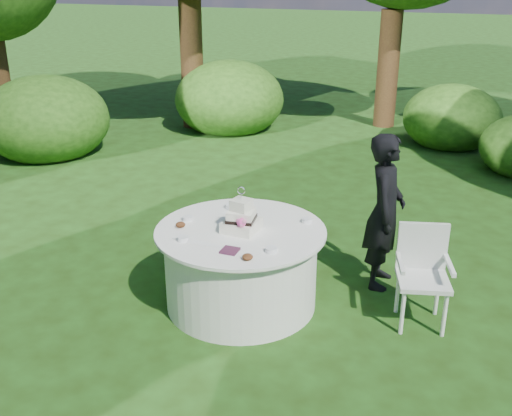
# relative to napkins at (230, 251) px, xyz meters

# --- Properties ---
(ground) EXTENTS (80.00, 80.00, 0.00)m
(ground) POSITION_rel_napkins_xyz_m (-0.09, 0.45, -0.78)
(ground) COLOR #1E350E
(ground) RESTS_ON ground
(napkins) EXTENTS (0.14, 0.14, 0.02)m
(napkins) POSITION_rel_napkins_xyz_m (0.00, 0.00, 0.00)
(napkins) COLOR #4C2039
(napkins) RESTS_ON table
(feather_plume) EXTENTS (0.48, 0.07, 0.01)m
(feather_plume) POSITION_rel_napkins_xyz_m (-0.33, 0.05, -0.00)
(feather_plume) COLOR white
(feather_plume) RESTS_ON table
(guest) EXTENTS (0.41, 0.59, 1.55)m
(guest) POSITION_rel_napkins_xyz_m (1.07, 1.32, -0.00)
(guest) COLOR black
(guest) RESTS_ON ground
(table) EXTENTS (1.56, 1.56, 0.77)m
(table) POSITION_rel_napkins_xyz_m (-0.09, 0.45, -0.39)
(table) COLOR white
(table) RESTS_ON ground
(cake) EXTENTS (0.32, 0.33, 0.42)m
(cake) POSITION_rel_napkins_xyz_m (-0.07, 0.43, 0.10)
(cake) COLOR silver
(cake) RESTS_ON table
(chair) EXTENTS (0.54, 0.54, 0.90)m
(chair) POSITION_rel_napkins_xyz_m (1.51, 0.77, -0.26)
(chair) COLOR silver
(chair) RESTS_ON ground
(votives) EXTENTS (1.16, 0.94, 0.04)m
(votives) POSITION_rel_napkins_xyz_m (-0.14, 0.47, 0.01)
(votives) COLOR white
(votives) RESTS_ON table
(petal_cups) EXTENTS (0.90, 0.48, 0.05)m
(petal_cups) POSITION_rel_napkins_xyz_m (-0.21, 0.11, 0.02)
(petal_cups) COLOR #562D16
(petal_cups) RESTS_ON table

